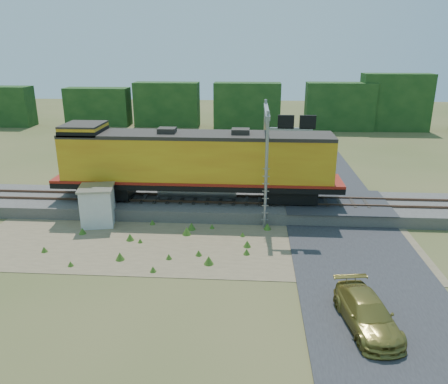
# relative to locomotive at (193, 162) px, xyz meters

# --- Properties ---
(ground) EXTENTS (140.00, 140.00, 0.00)m
(ground) POSITION_rel_locomotive_xyz_m (2.82, -6.00, -3.46)
(ground) COLOR #475123
(ground) RESTS_ON ground
(ballast) EXTENTS (70.00, 5.00, 0.80)m
(ballast) POSITION_rel_locomotive_xyz_m (2.82, 0.00, -3.06)
(ballast) COLOR slate
(ballast) RESTS_ON ground
(rails) EXTENTS (70.00, 1.54, 0.16)m
(rails) POSITION_rel_locomotive_xyz_m (2.82, 0.00, -2.58)
(rails) COLOR brown
(rails) RESTS_ON ballast
(dirt_shoulder) EXTENTS (26.00, 8.00, 0.03)m
(dirt_shoulder) POSITION_rel_locomotive_xyz_m (0.82, -5.50, -3.44)
(dirt_shoulder) COLOR #8C7754
(dirt_shoulder) RESTS_ON ground
(road) EXTENTS (7.00, 66.00, 0.86)m
(road) POSITION_rel_locomotive_xyz_m (9.82, -5.26, -3.37)
(road) COLOR #38383A
(road) RESTS_ON ground
(tree_line_north) EXTENTS (130.00, 3.00, 6.50)m
(tree_line_north) POSITION_rel_locomotive_xyz_m (2.82, 32.00, -0.39)
(tree_line_north) COLOR #163A15
(tree_line_north) RESTS_ON ground
(weed_clumps) EXTENTS (15.00, 6.20, 0.56)m
(weed_clumps) POSITION_rel_locomotive_xyz_m (-0.68, -5.90, -3.46)
(weed_clumps) COLOR #3E681D
(weed_clumps) RESTS_ON ground
(locomotive) EXTENTS (19.62, 2.99, 5.06)m
(locomotive) POSITION_rel_locomotive_xyz_m (0.00, 0.00, 0.00)
(locomotive) COLOR black
(locomotive) RESTS_ON rails
(shed) EXTENTS (2.52, 2.52, 2.54)m
(shed) POSITION_rel_locomotive_xyz_m (-5.78, -2.94, -2.17)
(shed) COLOR silver
(shed) RESTS_ON ground
(signal_gantry) EXTENTS (2.93, 6.20, 7.39)m
(signal_gantry) POSITION_rel_locomotive_xyz_m (5.29, -0.68, 2.07)
(signal_gantry) COLOR gray
(signal_gantry) RESTS_ON ground
(car) EXTENTS (2.42, 4.62, 1.28)m
(car) POSITION_rel_locomotive_xyz_m (8.86, -12.87, -2.82)
(car) COLOR olive
(car) RESTS_ON ground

